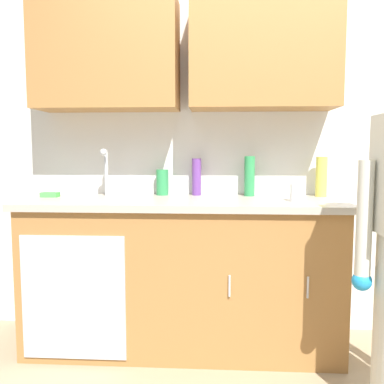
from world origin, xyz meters
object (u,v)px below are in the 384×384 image
cup_by_sink (297,193)px  bottle_dish_liquid (321,177)px  bottle_water_short (162,182)px  bottle_water_tall (250,176)px  bottle_cleaner_spray (197,177)px  sponge (50,195)px  sink (107,201)px

cup_by_sink → bottle_dish_liquid: bearing=53.3°
bottle_water_short → bottle_water_tall: (0.58, -0.02, 0.05)m
bottle_cleaner_spray → sponge: bearing=-170.0°
bottle_dish_liquid → bottle_cleaner_spray: 0.82m
sink → cup_by_sink: sink is taller
bottle_water_short → cup_by_sink: bottle_water_short is taller
bottle_cleaner_spray → cup_by_sink: bottle_cleaner_spray is taller
bottle_cleaner_spray → sponge: 0.96m
bottle_water_tall → sponge: bearing=-173.8°
bottle_cleaner_spray → cup_by_sink: 0.69m
bottle_water_short → sponge: bearing=-167.1°
bottle_dish_liquid → cup_by_sink: size_ratio=2.47×
bottle_dish_liquid → bottle_cleaner_spray: size_ratio=1.05×
bottle_water_short → bottle_cleaner_spray: bearing=0.7°
bottle_water_short → bottle_cleaner_spray: size_ratio=0.70×
cup_by_sink → sponge: (-1.55, 0.14, -0.04)m
sink → bottle_cleaner_spray: size_ratio=2.02×
sink → bottle_cleaner_spray: bearing=22.4°
sink → sponge: 0.40m
bottle_water_tall → bottle_cleaner_spray: size_ratio=1.06×
bottle_water_tall → bottle_cleaner_spray: (-0.35, 0.03, -0.01)m
cup_by_sink → bottle_water_tall: bearing=132.0°
sink → bottle_water_short: size_ratio=2.90×
bottle_dish_liquid → cup_by_sink: 0.36m
bottle_water_tall → cup_by_sink: size_ratio=2.50×
sink → sponge: bearing=171.0°
bottle_water_short → cup_by_sink: (0.84, -0.31, -0.03)m
sink → bottle_water_tall: sink is taller
bottle_cleaner_spray → bottle_water_short: bearing=-179.3°
bottle_water_tall → bottle_cleaner_spray: 0.35m
sink → cup_by_sink: (1.16, -0.08, 0.07)m
cup_by_sink → bottle_water_short: bearing=159.9°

